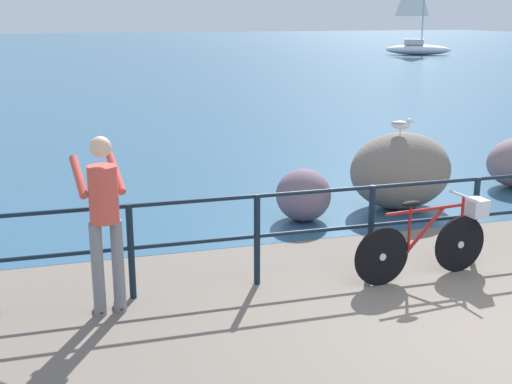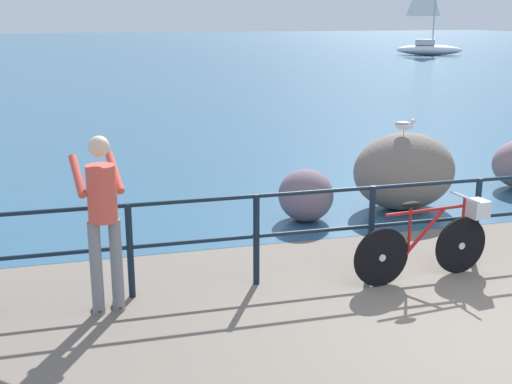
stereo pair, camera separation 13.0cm
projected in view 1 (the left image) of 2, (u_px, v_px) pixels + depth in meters
name	position (u px, v px, depth m)	size (l,w,h in m)	color
ground_plane	(175.00, 93.00, 24.64)	(120.00, 120.00, 0.10)	#6B6056
sea_surface	(116.00, 50.00, 50.58)	(120.00, 90.00, 0.01)	#2D5675
promenade_railing	(425.00, 213.00, 7.61)	(9.51, 0.07, 1.02)	black
bicycle	(434.00, 237.00, 7.33)	(1.69, 0.48, 0.92)	black
person_at_railing	(104.00, 217.00, 6.30)	(0.51, 0.66, 1.78)	slate
breakwater_boulder_main	(401.00, 171.00, 9.89)	(1.57, 1.16, 1.16)	slate
breakwater_boulder_left	(303.00, 195.00, 9.34)	(0.78, 0.81, 0.75)	slate
seagull	(401.00, 124.00, 9.61)	(0.32, 0.25, 0.23)	gold
sailboat	(417.00, 44.00, 45.12)	(4.50, 3.21, 6.16)	white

